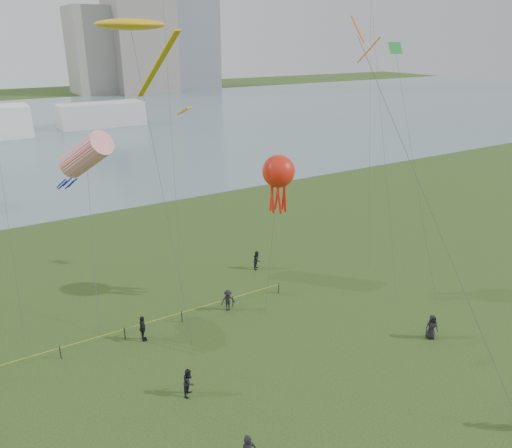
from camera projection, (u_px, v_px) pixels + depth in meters
ground_plane at (361, 437)px, 24.54m from camera, size 400.00×400.00×0.00m
lake at (33, 130)px, 104.48m from camera, size 400.00×120.00×0.08m
building_mid at (140, 35)px, 169.73m from camera, size 20.00×20.00×38.00m
building_low at (95, 51)px, 169.48m from camera, size 16.00×18.00×28.00m
pavilion_right at (101, 115)px, 108.81m from camera, size 18.00×7.00×5.00m
fence at (22, 362)px, 29.31m from camera, size 24.07×0.07×1.05m
spectator_a at (189, 382)px, 27.17m from camera, size 1.00×1.01×1.64m
spectator_b at (228, 300)px, 35.64m from camera, size 1.12×0.77×1.58m
spectator_c at (143, 329)px, 32.05m from camera, size 0.62×1.09×1.75m
spectator_d at (432, 327)px, 32.31m from camera, size 0.97×0.85×1.68m
spectator_g at (257, 260)px, 42.06m from camera, size 0.98×0.97×1.60m
kite_stingray at (131, 26)px, 31.83m from camera, size 4.62×9.92×19.56m
kite_windsock at (86, 155)px, 36.18m from camera, size 4.32×9.84×12.39m
kite_octopus at (279, 172)px, 34.14m from camera, size 3.09×2.57×10.96m
kite_delta at (367, 50)px, 25.69m from camera, size 3.42×11.93×19.47m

